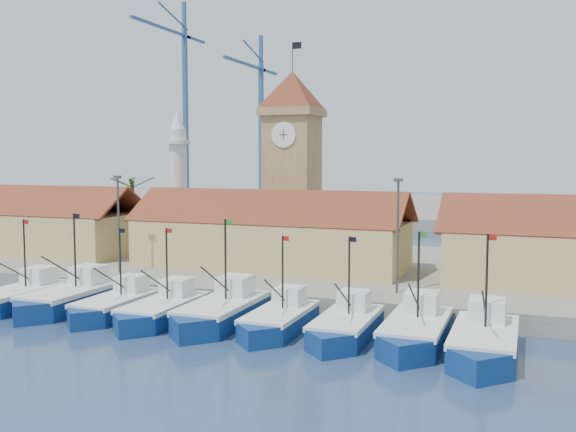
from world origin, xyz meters
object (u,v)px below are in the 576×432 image
at_px(boat_0, 18,298).
at_px(boat_4, 220,314).
at_px(clock_tower, 292,160).
at_px(minaret, 178,179).

xyz_separation_m(boat_0, boat_4, (17.82, 0.85, 0.06)).
height_order(clock_tower, minaret, clock_tower).
bearing_deg(clock_tower, minaret, 172.39).
height_order(boat_0, clock_tower, clock_tower).
xyz_separation_m(boat_0, minaret, (-0.04, 25.66, 8.95)).
height_order(boat_0, minaret, minaret).
xyz_separation_m(boat_0, clock_tower, (14.96, 23.65, 11.18)).
bearing_deg(minaret, boat_4, -54.24).
bearing_deg(boat_4, minaret, 125.76).
bearing_deg(boat_4, clock_tower, 97.15).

